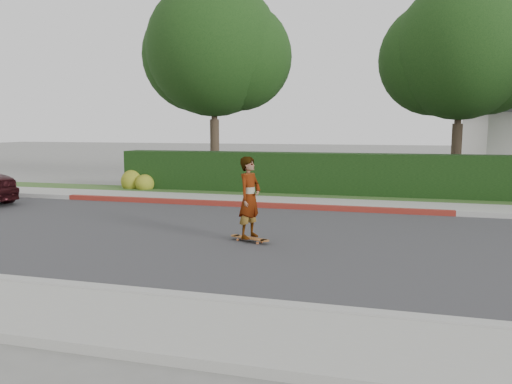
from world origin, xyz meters
The scene contains 14 objects.
ground centered at (0.00, 0.00, 0.00)m, with size 120.00×120.00×0.00m, color slate.
road centered at (0.00, 0.00, 0.01)m, with size 60.00×8.00×0.01m, color #2D2D30.
curb_near centered at (0.00, -4.10, 0.07)m, with size 60.00×0.20×0.15m, color #9E9E99.
sidewalk_near centered at (0.00, -5.00, 0.06)m, with size 60.00×1.60×0.12m, color gray.
curb_far centered at (0.00, 4.10, 0.07)m, with size 60.00×0.20×0.15m, color #9E9E99.
curb_red_section centered at (-5.00, 4.10, 0.08)m, with size 12.00×0.21×0.15m, color maroon.
sidewalk_far centered at (0.00, 5.00, 0.06)m, with size 60.00×1.60×0.12m, color gray.
planting_strip centered at (0.00, 6.60, 0.05)m, with size 60.00×1.60×0.10m, color #2D4C1E.
hedge centered at (-3.00, 7.20, 0.75)m, with size 15.00×1.00×1.50m, color black.
flowering_shrub centered at (-10.01, 6.74, 0.33)m, with size 1.40×1.00×0.90m.
tree_left centered at (-7.51, 8.69, 5.26)m, with size 5.99×5.21×8.00m.
tree_center centered at (1.49, 9.19, 4.90)m, with size 5.66×4.84×7.44m.
skateboard centered at (-3.53, -0.33, 0.09)m, with size 0.97×0.54×0.09m.
skateboarder centered at (-3.53, -0.33, 0.95)m, with size 0.62×0.41×1.70m, color white.
Camera 1 is at (-0.71, -10.15, 2.39)m, focal length 35.00 mm.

